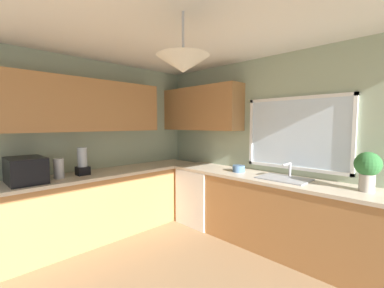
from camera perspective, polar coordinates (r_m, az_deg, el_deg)
The scene contains 10 objects.
room_shell at distance 3.13m, azimuth -5.60°, elevation 8.96°, with size 4.22×3.63×2.53m.
counter_run_left at distance 3.77m, azimuth -20.71°, elevation -12.79°, with size 0.65×3.24×0.89m.
counter_run_back at distance 3.38m, azimuth 19.65°, elevation -14.83°, with size 3.31×0.65×0.89m.
dishwasher at distance 4.05m, azimuth 2.40°, elevation -11.61°, with size 0.60×0.60×0.84m, color white.
microwave at distance 3.40m, azimuth -33.53°, elevation -4.96°, with size 0.48×0.36×0.29m, color black.
kettle at distance 3.47m, azimuth -27.94°, elevation -4.95°, with size 0.12×0.12×0.24m, color #B7B7BC.
sink_assembly at distance 3.26m, azimuth 20.16°, elevation -7.28°, with size 0.57×0.40×0.19m.
potted_plant at distance 3.01m, azimuth 34.99°, elevation -4.41°, with size 0.24×0.24×0.39m.
bowl at distance 3.56m, azimuth 10.53°, elevation -5.51°, with size 0.17×0.17×0.09m, color #4C7099.
blender_appliance at distance 3.57m, azimuth -23.58°, elevation -3.89°, with size 0.15×0.15×0.36m.
Camera 1 is at (1.56, -1.45, 1.55)m, focal length 23.53 mm.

